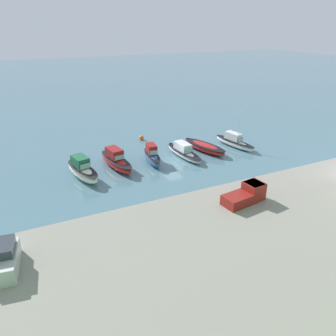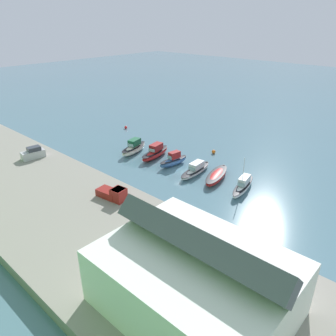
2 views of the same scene
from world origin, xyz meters
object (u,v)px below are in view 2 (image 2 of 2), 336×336
moored_boat_1 (216,176)px  moored_boat_3 (173,161)px  moored_boat_5 (134,148)px  parked_car_1 (33,153)px  mooring_buoy_0 (126,127)px  pickup_truck_0 (114,194)px  moored_boat_4 (155,153)px  mooring_buoy_1 (214,152)px  moored_boat_0 (243,186)px  moored_boat_2 (196,170)px

moored_boat_1 → moored_boat_3: moored_boat_3 is taller
moored_boat_5 → parked_car_1: parked_car_1 is taller
moored_boat_1 → mooring_buoy_0: 34.02m
moored_boat_3 → pickup_truck_0: (-3.53, 17.25, 1.38)m
moored_boat_5 → moored_boat_1: bearing=171.4°
moored_boat_4 → mooring_buoy_1: bearing=-137.7°
moored_boat_3 → moored_boat_4: (5.30, -0.51, 0.02)m
parked_car_1 → mooring_buoy_1: size_ratio=5.53×
moored_boat_0 → moored_boat_4: bearing=-11.5°
moored_boat_0 → moored_boat_5: bearing=-8.6°
moored_boat_1 → mooring_buoy_0: moored_boat_1 is taller
moored_boat_2 → parked_car_1: 30.61m
moored_boat_1 → pickup_truck_0: size_ratio=1.79×
moored_boat_1 → moored_boat_5: bearing=-10.7°
moored_boat_5 → pickup_truck_0: bearing=117.1°
moored_boat_5 → parked_car_1: size_ratio=1.82×
mooring_buoy_0 → moored_boat_4: bearing=156.0°
moored_boat_0 → mooring_buoy_0: 39.45m
moored_boat_5 → pickup_truck_0: pickup_truck_0 is taller
moored_boat_5 → mooring_buoy_0: (13.41, -9.45, -0.71)m
moored_boat_4 → pickup_truck_0: pickup_truck_0 is taller
moored_boat_0 → mooring_buoy_0: bearing=-23.3°
moored_boat_2 → moored_boat_3: (5.29, 0.06, 0.26)m
moored_boat_3 → mooring_buoy_1: 10.34m
mooring_buoy_1 → moored_boat_0: bearing=142.3°
moored_boat_1 → parked_car_1: 34.37m
moored_boat_3 → mooring_buoy_0: moored_boat_3 is taller
moored_boat_0 → pickup_truck_0: size_ratio=1.71×
moored_boat_1 → pickup_truck_0: pickup_truck_0 is taller
moored_boat_2 → parked_car_1: (24.88, 17.75, 1.74)m
moored_boat_1 → moored_boat_4: (14.68, 0.20, 0.38)m
parked_car_1 → pickup_truck_0: bearing=-171.3°
moored_boat_2 → pickup_truck_0: (1.76, 17.30, 1.64)m
moored_boat_1 → moored_boat_2: size_ratio=1.01×
moored_boat_5 → parked_car_1: bearing=48.4°
moored_boat_5 → pickup_truck_0: (-13.81, 16.51, 1.31)m
moored_boat_3 → pickup_truck_0: pickup_truck_0 is taller
moored_boat_0 → parked_car_1: 38.92m
moored_boat_4 → moored_boat_2: bearing=168.1°
moored_boat_4 → mooring_buoy_0: size_ratio=11.69×
moored_boat_4 → pickup_truck_0: (-8.83, 17.76, 1.36)m
mooring_buoy_0 → mooring_buoy_1: mooring_buoy_1 is taller
moored_boat_1 → pickup_truck_0: (5.85, 17.96, 1.74)m
moored_boat_0 → mooring_buoy_0: moored_boat_0 is taller
moored_boat_4 → parked_car_1: 23.19m
moored_boat_0 → mooring_buoy_0: (38.55, -8.37, -0.46)m
moored_boat_4 → moored_boat_5: (4.98, 1.26, 0.05)m
moored_boat_5 → mooring_buoy_1: size_ratio=10.04×
moored_boat_1 → moored_boat_2: moored_boat_2 is taller
moored_boat_1 → moored_boat_4: bearing=-14.2°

